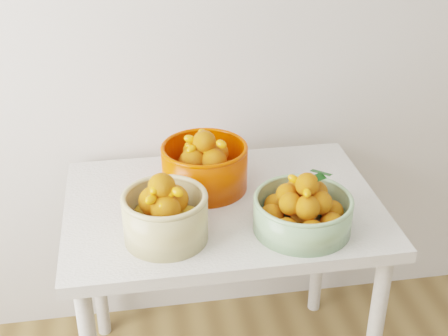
% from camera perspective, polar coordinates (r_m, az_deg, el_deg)
% --- Properties ---
extents(table, '(1.00, 0.70, 0.75)m').
position_cam_1_polar(table, '(2.05, -0.11, -5.43)').
color(table, silver).
rests_on(table, ground).
extents(bowl_cream, '(0.29, 0.29, 0.21)m').
position_cam_1_polar(bowl_cream, '(1.79, -5.40, -4.22)').
color(bowl_cream, tan).
rests_on(bowl_cream, table).
extents(bowl_green, '(0.29, 0.29, 0.19)m').
position_cam_1_polar(bowl_green, '(1.85, 7.20, -3.83)').
color(bowl_green, '#86B07E').
rests_on(bowl_green, table).
extents(bowl_orange, '(0.35, 0.35, 0.20)m').
position_cam_1_polar(bowl_orange, '(2.04, -1.81, 0.27)').
color(bowl_orange, '#E63300').
rests_on(bowl_orange, table).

